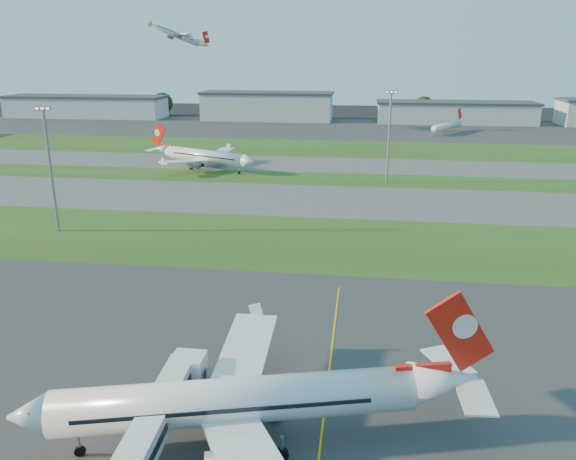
% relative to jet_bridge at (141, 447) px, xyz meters
% --- Properties ---
extents(ground, '(700.00, 700.00, 0.00)m').
position_rel_jet_bridge_xyz_m(ground, '(9.81, 15.24, -4.01)').
color(ground, black).
rests_on(ground, ground).
extents(apron_near, '(300.00, 70.00, 0.01)m').
position_rel_jet_bridge_xyz_m(apron_near, '(9.81, 15.24, -4.00)').
color(apron_near, '#333335').
rests_on(apron_near, ground).
extents(grass_strip_a, '(300.00, 34.00, 0.01)m').
position_rel_jet_bridge_xyz_m(grass_strip_a, '(9.81, 67.24, -4.00)').
color(grass_strip_a, '#2D4517').
rests_on(grass_strip_a, ground).
extents(taxiway_a, '(300.00, 32.00, 0.01)m').
position_rel_jet_bridge_xyz_m(taxiway_a, '(9.81, 100.24, -4.00)').
color(taxiway_a, '#515154').
rests_on(taxiway_a, ground).
extents(grass_strip_b, '(300.00, 18.00, 0.01)m').
position_rel_jet_bridge_xyz_m(grass_strip_b, '(9.81, 125.24, -4.00)').
color(grass_strip_b, '#2D4517').
rests_on(grass_strip_b, ground).
extents(taxiway_b, '(300.00, 26.00, 0.01)m').
position_rel_jet_bridge_xyz_m(taxiway_b, '(9.81, 147.24, -4.00)').
color(taxiway_b, '#515154').
rests_on(taxiway_b, ground).
extents(grass_strip_c, '(300.00, 40.00, 0.01)m').
position_rel_jet_bridge_xyz_m(grass_strip_c, '(9.81, 180.24, -4.00)').
color(grass_strip_c, '#2D4517').
rests_on(grass_strip_c, ground).
extents(apron_far, '(400.00, 80.00, 0.01)m').
position_rel_jet_bridge_xyz_m(apron_far, '(9.81, 240.24, -4.00)').
color(apron_far, '#333335').
rests_on(apron_far, ground).
extents(yellow_line, '(0.25, 60.00, 0.02)m').
position_rel_jet_bridge_xyz_m(yellow_line, '(14.81, 15.24, -4.01)').
color(yellow_line, gold).
rests_on(yellow_line, ground).
extents(jet_bridge, '(4.20, 26.90, 6.20)m').
position_rel_jet_bridge_xyz_m(jet_bridge, '(0.00, 0.00, 0.00)').
color(jet_bridge, silver).
rests_on(jet_bridge, ground).
extents(airliner_parked, '(41.29, 34.65, 13.15)m').
position_rel_jet_bridge_xyz_m(airliner_parked, '(7.26, 6.69, 0.61)').
color(airliner_parked, white).
rests_on(airliner_parked, ground).
extents(airliner_taxiing, '(36.05, 30.72, 12.08)m').
position_rel_jet_bridge_xyz_m(airliner_taxiing, '(-32.50, 134.24, 0.23)').
color(airliner_taxiing, white).
rests_on(airliner_taxiing, ground).
extents(airliner_departing, '(23.40, 20.76, 9.21)m').
position_rel_jet_bridge_xyz_m(airliner_departing, '(-69.98, 225.78, 39.62)').
color(airliner_departing, white).
extents(mini_jet_near, '(16.66, 25.16, 9.48)m').
position_rel_jet_bridge_xyz_m(mini_jet_near, '(55.70, 230.21, -0.73)').
color(mini_jet_near, white).
rests_on(mini_jet_near, ground).
extents(light_mast_west, '(3.20, 0.70, 25.80)m').
position_rel_jet_bridge_xyz_m(light_mast_west, '(-45.19, 67.24, 10.81)').
color(light_mast_west, gray).
rests_on(light_mast_west, ground).
extents(light_mast_centre, '(3.20, 0.70, 25.80)m').
position_rel_jet_bridge_xyz_m(light_mast_centre, '(24.81, 123.24, 10.81)').
color(light_mast_centre, gray).
rests_on(light_mast_centre, ground).
extents(hangar_far_west, '(91.80, 23.00, 12.20)m').
position_rel_jet_bridge_xyz_m(hangar_far_west, '(-140.19, 270.24, 2.13)').
color(hangar_far_west, '#A5A8AD').
rests_on(hangar_far_west, ground).
extents(hangar_west, '(71.40, 23.00, 15.20)m').
position_rel_jet_bridge_xyz_m(hangar_west, '(-35.19, 270.24, 3.63)').
color(hangar_west, '#A5A8AD').
rests_on(hangar_west, ground).
extents(hangar_east, '(81.60, 23.00, 11.20)m').
position_rel_jet_bridge_xyz_m(hangar_east, '(64.81, 270.24, 1.63)').
color(hangar_east, '#A5A8AD').
rests_on(hangar_east, ground).
extents(tree_far_west, '(11.00, 11.00, 12.00)m').
position_rel_jet_bridge_xyz_m(tree_far_west, '(-180.19, 283.24, 2.48)').
color(tree_far_west, black).
rests_on(tree_far_west, ground).
extents(tree_west, '(12.10, 12.10, 13.20)m').
position_rel_jet_bridge_xyz_m(tree_west, '(-100.19, 285.24, 3.13)').
color(tree_west, black).
rests_on(tree_west, ground).
extents(tree_mid_west, '(9.90, 9.90, 10.80)m').
position_rel_jet_bridge_xyz_m(tree_mid_west, '(-10.19, 281.24, 1.83)').
color(tree_mid_west, black).
rests_on(tree_mid_west, ground).
extents(tree_mid_east, '(11.55, 11.55, 12.60)m').
position_rel_jet_bridge_xyz_m(tree_mid_east, '(49.81, 284.24, 2.80)').
color(tree_mid_east, black).
rests_on(tree_mid_east, ground).
extents(tree_east, '(10.45, 10.45, 11.40)m').
position_rel_jet_bridge_xyz_m(tree_east, '(124.81, 282.24, 2.15)').
color(tree_east, black).
rests_on(tree_east, ground).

